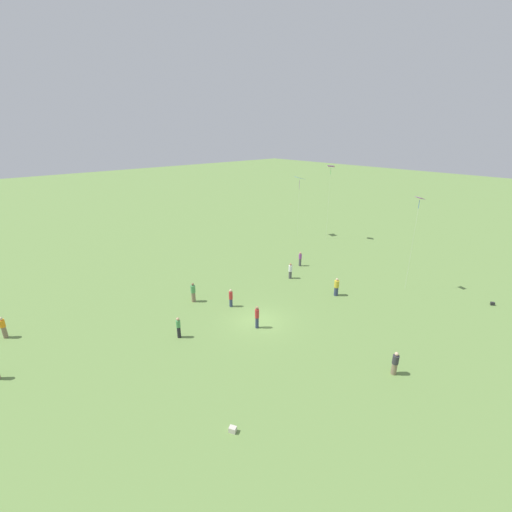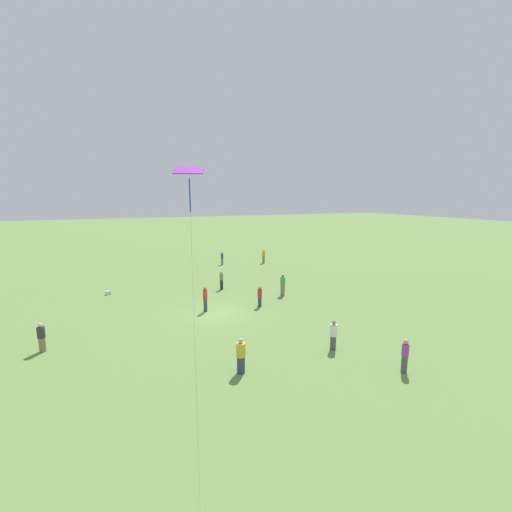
% 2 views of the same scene
% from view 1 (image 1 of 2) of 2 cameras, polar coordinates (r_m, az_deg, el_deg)
% --- Properties ---
extents(ground_plane, '(240.00, 240.00, 0.00)m').
position_cam_1_polar(ground_plane, '(28.99, 0.52, -10.86)').
color(ground_plane, '#6B8E47').
extents(person_0, '(0.41, 0.41, 1.77)m').
position_cam_1_polar(person_0, '(32.79, -36.52, -9.56)').
color(person_0, '#847056').
rests_on(person_0, ground_plane).
extents(person_1, '(0.45, 0.45, 1.92)m').
position_cam_1_polar(person_1, '(27.69, 0.17, -10.13)').
color(person_1, '#333D5B').
rests_on(person_1, ground_plane).
extents(person_2, '(0.52, 0.52, 1.72)m').
position_cam_1_polar(person_2, '(36.66, 5.74, -2.49)').
color(person_2, '#4C4C51').
rests_on(person_2, ground_plane).
extents(person_3, '(0.65, 0.65, 1.79)m').
position_cam_1_polar(person_3, '(33.70, 13.26, -5.05)').
color(person_3, '#333D5B').
rests_on(person_3, ground_plane).
extents(person_4, '(0.39, 0.39, 1.70)m').
position_cam_1_polar(person_4, '(30.91, -4.22, -6.98)').
color(person_4, '#333D5B').
rests_on(person_4, ground_plane).
extents(person_5, '(0.53, 0.53, 1.66)m').
position_cam_1_polar(person_5, '(24.87, 22.16, -16.24)').
color(person_5, '#847056').
rests_on(person_5, ground_plane).
extents(person_6, '(0.34, 0.34, 1.72)m').
position_cam_1_polar(person_6, '(27.24, -12.79, -11.53)').
color(person_6, '#232328').
rests_on(person_6, ground_plane).
extents(person_7, '(0.43, 0.43, 1.72)m').
position_cam_1_polar(person_7, '(40.11, 7.37, -0.48)').
color(person_7, '#4C4C51').
rests_on(person_7, ground_plane).
extents(person_8, '(0.61, 0.61, 1.87)m').
position_cam_1_polar(person_8, '(32.18, -10.43, -6.00)').
color(person_8, '#847056').
rests_on(person_8, ground_plane).
extents(kite_0, '(1.51, 1.53, 8.68)m').
position_cam_1_polar(kite_0, '(50.45, 7.28, 12.57)').
color(kite_0, blue).
rests_on(kite_0, ground_plane).
extents(kite_2, '(1.13, 1.14, 10.44)m').
position_cam_1_polar(kite_2, '(49.19, 12.38, 13.95)').
color(kite_2, purple).
rests_on(kite_2, ground_plane).
extents(kite_3, '(0.83, 0.84, 9.24)m').
position_cam_1_polar(kite_3, '(35.22, 25.54, 7.91)').
color(kite_3, purple).
rests_on(kite_3, ground_plane).
extents(picnic_bag_0, '(0.44, 0.47, 0.32)m').
position_cam_1_polar(picnic_bag_0, '(20.28, -3.91, -26.89)').
color(picnic_bag_0, beige).
rests_on(picnic_bag_0, ground_plane).
extents(picnic_bag_1, '(0.38, 0.40, 0.29)m').
position_cam_1_polar(picnic_bag_1, '(38.06, 34.72, -6.55)').
color(picnic_bag_1, '#262628').
rests_on(picnic_bag_1, ground_plane).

